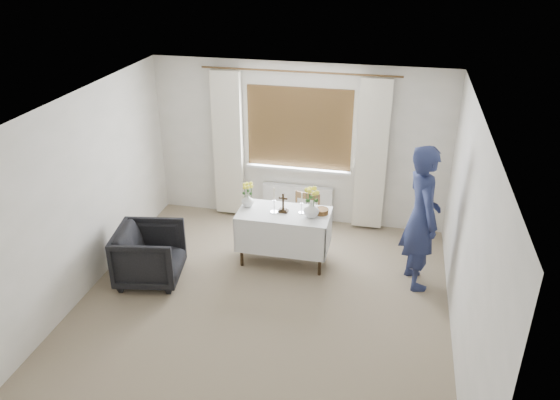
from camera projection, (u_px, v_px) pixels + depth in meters
The scene contains 12 objects.
ground at pixel (259, 311), 6.63m from camera, with size 5.00×5.00×0.00m, color gray.
altar_table at pixel (284, 237), 7.49m from camera, with size 1.24×0.64×0.76m, color white.
wooden_chair at pixel (303, 224), 7.72m from camera, with size 0.39×0.39×0.85m, color brown, non-canonical shape.
armchair at pixel (150, 255), 7.09m from camera, with size 0.80×0.82×0.75m, color black.
person at pixel (421, 218), 6.78m from camera, with size 0.70×0.46×1.91m, color navy.
radiator at pixel (297, 203), 8.62m from camera, with size 1.10×0.10×0.60m, color silver.
wooden_cross at pixel (283, 203), 7.28m from camera, with size 0.13×0.09×0.27m, color black, non-canonical shape.
candlestick_left at pixel (274, 200), 7.24m from camera, with size 0.11×0.11×0.37m, color silver, non-canonical shape.
candlestick_right at pixel (302, 203), 7.24m from camera, with size 0.09×0.09×0.30m, color silver, non-canonical shape.
flower_vase_left at pixel (248, 200), 7.45m from camera, with size 0.17×0.17×0.18m, color silver.
flower_vase_right at pixel (311, 209), 7.17m from camera, with size 0.21×0.21×0.22m, color silver.
wicker_basket at pixel (322, 211), 7.28m from camera, with size 0.18×0.18×0.07m, color brown.
Camera 1 is at (1.41, -5.18, 4.12)m, focal length 35.00 mm.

